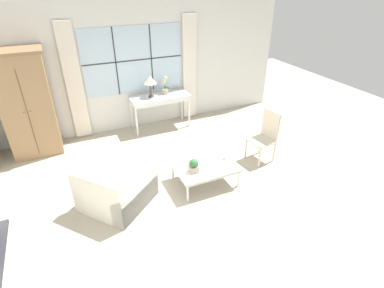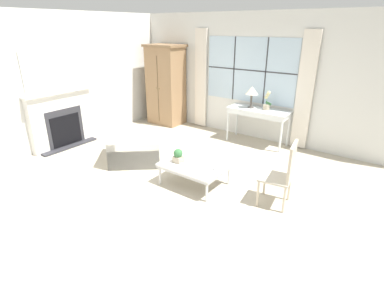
% 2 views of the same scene
% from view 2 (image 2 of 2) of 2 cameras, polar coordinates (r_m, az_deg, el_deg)
% --- Properties ---
extents(ground_plane, '(14.00, 14.00, 0.00)m').
position_cam_2_polar(ground_plane, '(5.16, -5.29, -7.46)').
color(ground_plane, '#B2A893').
extents(wall_back_windowed, '(7.20, 0.14, 2.80)m').
position_cam_2_polar(wall_back_windowed, '(7.14, 10.89, 12.34)').
color(wall_back_windowed, silver).
rests_on(wall_back_windowed, ground_plane).
extents(wall_left, '(0.06, 7.20, 2.80)m').
position_cam_2_polar(wall_left, '(7.32, -20.92, 11.61)').
color(wall_left, silver).
rests_on(wall_left, ground_plane).
extents(fireplace, '(0.34, 1.49, 2.05)m').
position_cam_2_polar(fireplace, '(7.05, -23.62, 5.01)').
color(fireplace, '#2D2D33').
rests_on(fireplace, ground_plane).
extents(armoire, '(0.97, 0.68, 2.06)m').
position_cam_2_polar(armoire, '(8.09, -5.01, 11.13)').
color(armoire, '#93704C').
rests_on(armoire, ground_plane).
extents(console_table, '(1.35, 0.52, 0.79)m').
position_cam_2_polar(console_table, '(6.80, 12.53, 5.79)').
color(console_table, silver).
rests_on(console_table, ground_plane).
extents(table_lamp, '(0.28, 0.28, 0.48)m').
position_cam_2_polar(table_lamp, '(6.78, 11.33, 9.84)').
color(table_lamp, '#4C4742').
rests_on(table_lamp, console_table).
extents(potted_orchid, '(0.18, 0.14, 0.42)m').
position_cam_2_polar(potted_orchid, '(6.72, 14.06, 7.66)').
color(potted_orchid, tan).
rests_on(potted_orchid, console_table).
extents(armchair_upholstered, '(1.31, 1.31, 0.73)m').
position_cam_2_polar(armchair_upholstered, '(5.99, -10.96, -0.88)').
color(armchair_upholstered, silver).
rests_on(armchair_upholstered, ground_plane).
extents(side_chair_wooden, '(0.50, 0.50, 1.00)m').
position_cam_2_polar(side_chair_wooden, '(4.50, 17.01, -5.06)').
color(side_chair_wooden, beige).
rests_on(side_chair_wooden, ground_plane).
extents(coffee_table, '(1.05, 0.77, 0.37)m').
position_cam_2_polar(coffee_table, '(4.97, 0.46, -4.24)').
color(coffee_table, silver).
rests_on(coffee_table, ground_plane).
extents(potted_plant_small, '(0.15, 0.15, 0.24)m').
position_cam_2_polar(potted_plant_small, '(4.98, -2.66, -2.22)').
color(potted_plant_small, tan).
rests_on(potted_plant_small, coffee_table).
extents(pillar_candle, '(0.09, 0.09, 0.12)m').
position_cam_2_polar(pillar_candle, '(4.75, 4.63, -4.48)').
color(pillar_candle, silver).
rests_on(pillar_candle, coffee_table).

